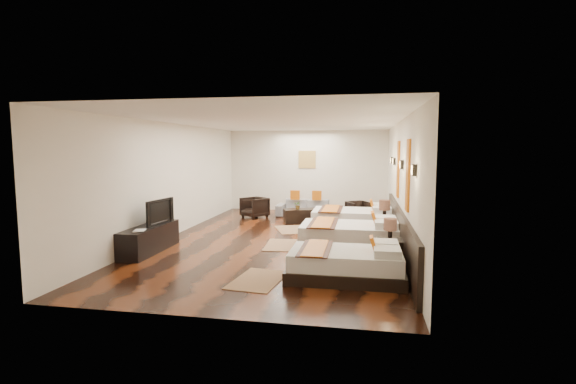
% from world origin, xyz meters
% --- Properties ---
extents(floor, '(5.50, 9.50, 0.01)m').
position_xyz_m(floor, '(0.00, 0.00, 0.00)').
color(floor, black).
rests_on(floor, ground).
extents(ceiling, '(5.50, 9.50, 0.01)m').
position_xyz_m(ceiling, '(0.00, 0.00, 2.80)').
color(ceiling, white).
rests_on(ceiling, floor).
extents(back_wall, '(5.50, 0.01, 2.80)m').
position_xyz_m(back_wall, '(0.00, 4.75, 1.40)').
color(back_wall, silver).
rests_on(back_wall, floor).
extents(left_wall, '(0.01, 9.50, 2.80)m').
position_xyz_m(left_wall, '(-2.75, 0.00, 1.40)').
color(left_wall, silver).
rests_on(left_wall, floor).
extents(right_wall, '(0.01, 9.50, 2.80)m').
position_xyz_m(right_wall, '(2.75, 0.00, 1.40)').
color(right_wall, silver).
rests_on(right_wall, floor).
extents(headboard_panel, '(0.08, 6.60, 0.90)m').
position_xyz_m(headboard_panel, '(2.71, -0.80, 0.45)').
color(headboard_panel, black).
rests_on(headboard_panel, floor).
extents(bed_near, '(1.94, 1.22, 0.74)m').
position_xyz_m(bed_near, '(1.69, -2.76, 0.25)').
color(bed_near, black).
rests_on(bed_near, floor).
extents(bed_mid, '(2.20, 1.38, 0.84)m').
position_xyz_m(bed_mid, '(1.70, -0.66, 0.29)').
color(bed_mid, black).
rests_on(bed_mid, floor).
extents(bed_far, '(2.20, 1.38, 0.84)m').
position_xyz_m(bed_far, '(1.70, 1.49, 0.29)').
color(bed_far, black).
rests_on(bed_far, floor).
extents(nightstand_a, '(0.45, 0.45, 0.90)m').
position_xyz_m(nightstand_a, '(2.44, -1.87, 0.31)').
color(nightstand_a, black).
rests_on(nightstand_a, floor).
extents(nightstand_b, '(0.49, 0.49, 0.97)m').
position_xyz_m(nightstand_b, '(2.44, 0.34, 0.34)').
color(nightstand_b, black).
rests_on(nightstand_b, floor).
extents(jute_mat_near, '(0.89, 1.28, 0.01)m').
position_xyz_m(jute_mat_near, '(0.25, -3.12, 0.01)').
color(jute_mat_near, '#906B49').
rests_on(jute_mat_near, floor).
extents(jute_mat_mid, '(0.83, 1.25, 0.01)m').
position_xyz_m(jute_mat_mid, '(0.17, -0.58, 0.01)').
color(jute_mat_mid, '#906B49').
rests_on(jute_mat_mid, floor).
extents(jute_mat_far, '(1.14, 1.39, 0.01)m').
position_xyz_m(jute_mat_far, '(0.06, 1.23, 0.01)').
color(jute_mat_far, '#906B49').
rests_on(jute_mat_far, floor).
extents(tv_console, '(0.50, 1.80, 0.55)m').
position_xyz_m(tv_console, '(-2.50, -1.66, 0.28)').
color(tv_console, black).
rests_on(tv_console, floor).
extents(tv, '(0.24, 0.95, 0.54)m').
position_xyz_m(tv, '(-2.45, -1.41, 0.82)').
color(tv, black).
rests_on(tv, tv_console).
extents(book, '(0.28, 0.33, 0.03)m').
position_xyz_m(book, '(-2.50, -2.25, 0.56)').
color(book, black).
rests_on(book, tv_console).
extents(figurine, '(0.36, 0.36, 0.33)m').
position_xyz_m(figurine, '(-2.50, -0.92, 0.71)').
color(figurine, brown).
rests_on(figurine, tv_console).
extents(sofa, '(1.88, 0.80, 0.54)m').
position_xyz_m(sofa, '(0.14, 3.44, 0.27)').
color(sofa, slate).
rests_on(sofa, floor).
extents(armchair_left, '(0.98, 0.99, 0.65)m').
position_xyz_m(armchair_left, '(-1.43, 2.96, 0.32)').
color(armchair_left, black).
rests_on(armchair_left, floor).
extents(armchair_right, '(0.85, 0.86, 0.58)m').
position_xyz_m(armchair_right, '(1.81, 3.09, 0.29)').
color(armchair_right, black).
rests_on(armchair_right, floor).
extents(coffee_table, '(1.11, 0.81, 0.40)m').
position_xyz_m(coffee_table, '(0.14, 2.39, 0.20)').
color(coffee_table, black).
rests_on(coffee_table, floor).
extents(table_plant, '(0.26, 0.24, 0.24)m').
position_xyz_m(table_plant, '(0.06, 2.34, 0.52)').
color(table_plant, '#235E1F').
rests_on(table_plant, coffee_table).
extents(orange_panel_a, '(0.04, 0.40, 1.30)m').
position_xyz_m(orange_panel_a, '(2.73, -1.90, 1.70)').
color(orange_panel_a, '#D86014').
rests_on(orange_panel_a, right_wall).
extents(orange_panel_b, '(0.04, 0.40, 1.30)m').
position_xyz_m(orange_panel_b, '(2.73, 0.30, 1.70)').
color(orange_panel_b, '#D86014').
rests_on(orange_panel_b, right_wall).
extents(sconce_near, '(0.07, 0.12, 0.18)m').
position_xyz_m(sconce_near, '(2.70, -3.00, 1.85)').
color(sconce_near, black).
rests_on(sconce_near, right_wall).
extents(sconce_mid, '(0.07, 0.12, 0.18)m').
position_xyz_m(sconce_mid, '(2.70, -0.80, 1.85)').
color(sconce_mid, black).
rests_on(sconce_mid, right_wall).
extents(sconce_far, '(0.07, 0.12, 0.18)m').
position_xyz_m(sconce_far, '(2.70, 1.40, 1.85)').
color(sconce_far, black).
rests_on(sconce_far, right_wall).
extents(sconce_lounge, '(0.07, 0.12, 0.18)m').
position_xyz_m(sconce_lounge, '(2.70, 2.30, 1.85)').
color(sconce_lounge, black).
rests_on(sconce_lounge, right_wall).
extents(gold_artwork, '(0.60, 0.04, 0.60)m').
position_xyz_m(gold_artwork, '(0.00, 4.73, 1.80)').
color(gold_artwork, '#AD873F').
rests_on(gold_artwork, back_wall).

